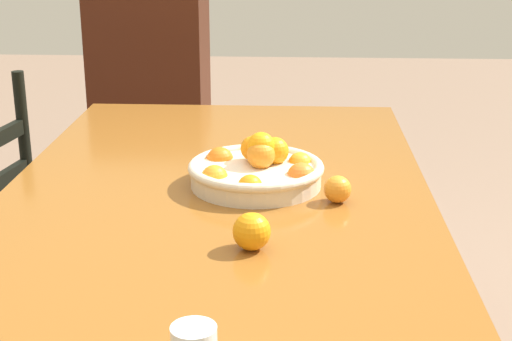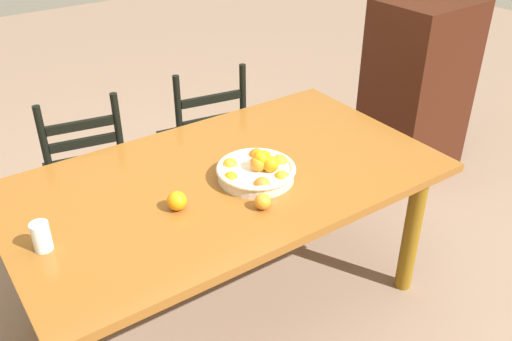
# 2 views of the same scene
# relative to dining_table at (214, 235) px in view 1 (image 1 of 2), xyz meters

# --- Properties ---
(dining_table) EXTENTS (1.85, 1.05, 0.75)m
(dining_table) POSITION_rel_dining_table_xyz_m (0.00, 0.00, 0.00)
(dining_table) COLOR brown
(dining_table) RESTS_ON ground
(cabinet) EXTENTS (0.62, 0.51, 1.15)m
(cabinet) POSITION_rel_dining_table_xyz_m (1.79, 0.47, -0.08)
(cabinet) COLOR #3A170B
(cabinet) RESTS_ON ground
(fruit_bowl) EXTENTS (0.34, 0.34, 0.13)m
(fruit_bowl) POSITION_rel_dining_table_xyz_m (0.10, -0.10, 0.14)
(fruit_bowl) COLOR beige
(fruit_bowl) RESTS_ON dining_table
(orange_loose_0) EXTENTS (0.08, 0.08, 0.08)m
(orange_loose_0) POSITION_rel_dining_table_xyz_m (-0.29, -0.11, 0.13)
(orange_loose_0) COLOR orange
(orange_loose_0) RESTS_ON dining_table
(orange_loose_1) EXTENTS (0.06, 0.06, 0.06)m
(orange_loose_1) POSITION_rel_dining_table_xyz_m (-0.01, -0.29, 0.13)
(orange_loose_1) COLOR orange
(orange_loose_1) RESTS_ON dining_table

